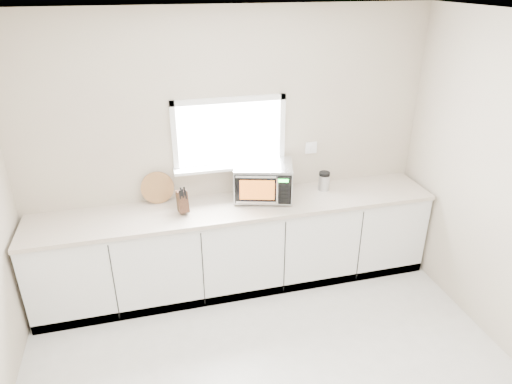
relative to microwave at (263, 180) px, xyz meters
name	(u,v)px	position (x,y,z in m)	size (l,w,h in m)	color
back_wall	(230,151)	(-0.29, 0.21, 0.26)	(4.00, 0.17, 2.70)	#C1B799
cabinets	(238,247)	(-0.29, -0.09, -0.67)	(3.92, 0.60, 0.88)	silver
countertop	(237,207)	(-0.29, -0.10, -0.21)	(3.92, 0.64, 0.04)	#BFB59D
microwave	(263,180)	(0.00, 0.00, 0.00)	(0.65, 0.57, 0.36)	black
knife_block	(182,201)	(-0.81, -0.11, -0.07)	(0.11, 0.20, 0.27)	#452C18
cutting_board	(157,188)	(-1.01, 0.15, -0.03)	(0.31, 0.31, 0.02)	olive
coffee_grinder	(324,181)	(0.65, 0.01, -0.09)	(0.12, 0.12, 0.20)	#B2B5BA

